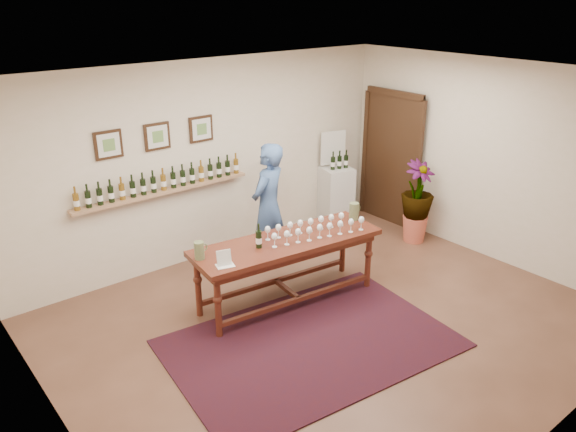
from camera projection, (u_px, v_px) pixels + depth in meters
ground at (331, 323)px, 6.58m from camera, size 6.00×6.00×0.00m
room_shell at (350, 163)px, 8.73m from camera, size 6.00×6.00×6.00m
rug at (311, 343)px, 6.19m from camera, size 3.26×2.37×0.02m
tasting_table at (287, 249)px, 6.79m from camera, size 2.43×1.02×0.83m
table_glasses at (310, 229)px, 6.82m from camera, size 1.39×0.62×0.19m
table_bottles at (257, 234)px, 6.52m from camera, size 0.32×0.23×0.31m
pitcher_left at (199, 250)px, 6.23m from camera, size 0.16×0.16×0.21m
pitcher_right at (354, 211)px, 7.30m from camera, size 0.17×0.17×0.23m
menu_card at (224, 258)px, 6.09m from camera, size 0.23×0.19×0.18m
display_pedestal at (336, 195)px, 9.28m from camera, size 0.57×0.57×0.93m
pedestal_bottles at (340, 159)px, 9.01m from camera, size 0.32×0.16×0.31m
info_sign at (333, 148)px, 9.10m from camera, size 0.43×0.14×0.61m
potted_plant at (417, 202)px, 8.48m from camera, size 0.61×0.61×1.10m
person at (268, 206)px, 7.65m from camera, size 0.76×0.64×1.76m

